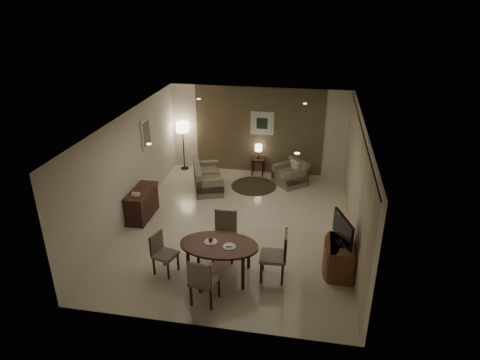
% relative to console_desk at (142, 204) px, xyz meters
% --- Properties ---
extents(room_shell, '(5.50, 7.00, 2.70)m').
position_rel_console_desk_xyz_m(room_shell, '(2.49, 0.40, 0.98)').
color(room_shell, beige).
rests_on(room_shell, ground).
extents(taupe_accent, '(3.96, 0.03, 2.70)m').
position_rel_console_desk_xyz_m(taupe_accent, '(2.49, 3.48, 0.98)').
color(taupe_accent, brown).
rests_on(taupe_accent, wall_back).
extents(curtain_wall, '(0.08, 6.70, 2.58)m').
position_rel_console_desk_xyz_m(curtain_wall, '(5.17, 0.00, 0.95)').
color(curtain_wall, beige).
rests_on(curtain_wall, wall_right).
extents(curtain_rod, '(0.03, 6.80, 0.03)m').
position_rel_console_desk_xyz_m(curtain_rod, '(5.17, 0.00, 2.27)').
color(curtain_rod, black).
rests_on(curtain_rod, wall_right).
extents(art_back_frame, '(0.72, 0.03, 0.72)m').
position_rel_console_desk_xyz_m(art_back_frame, '(2.59, 3.46, 1.23)').
color(art_back_frame, silver).
rests_on(art_back_frame, wall_back).
extents(art_back_canvas, '(0.34, 0.01, 0.34)m').
position_rel_console_desk_xyz_m(art_back_canvas, '(2.59, 3.44, 1.23)').
color(art_back_canvas, black).
rests_on(art_back_canvas, wall_back).
extents(art_left_frame, '(0.03, 0.60, 0.80)m').
position_rel_console_desk_xyz_m(art_left_frame, '(-0.23, 1.20, 1.48)').
color(art_left_frame, silver).
rests_on(art_left_frame, wall_left).
extents(art_left_canvas, '(0.01, 0.46, 0.64)m').
position_rel_console_desk_xyz_m(art_left_canvas, '(-0.21, 1.20, 1.48)').
color(art_left_canvas, gray).
rests_on(art_left_canvas, wall_left).
extents(downlight_nl, '(0.10, 0.10, 0.01)m').
position_rel_console_desk_xyz_m(downlight_nl, '(1.09, -1.80, 2.31)').
color(downlight_nl, white).
rests_on(downlight_nl, ceiling).
extents(downlight_nr, '(0.10, 0.10, 0.01)m').
position_rel_console_desk_xyz_m(downlight_nr, '(3.89, -1.80, 2.31)').
color(downlight_nr, white).
rests_on(downlight_nr, ceiling).
extents(downlight_fl, '(0.10, 0.10, 0.01)m').
position_rel_console_desk_xyz_m(downlight_fl, '(1.09, 1.80, 2.31)').
color(downlight_fl, white).
rests_on(downlight_fl, ceiling).
extents(downlight_fr, '(0.10, 0.10, 0.01)m').
position_rel_console_desk_xyz_m(downlight_fr, '(3.89, 1.80, 2.31)').
color(downlight_fr, white).
rests_on(downlight_fr, ceiling).
extents(console_desk, '(0.48, 1.20, 0.75)m').
position_rel_console_desk_xyz_m(console_desk, '(0.00, 0.00, 0.00)').
color(console_desk, '#482617').
rests_on(console_desk, floor).
extents(telephone, '(0.20, 0.14, 0.09)m').
position_rel_console_desk_xyz_m(telephone, '(0.00, -0.30, 0.43)').
color(telephone, white).
rests_on(telephone, console_desk).
extents(tv_cabinet, '(0.48, 0.90, 0.70)m').
position_rel_console_desk_xyz_m(tv_cabinet, '(4.89, -1.50, -0.03)').
color(tv_cabinet, brown).
rests_on(tv_cabinet, floor).
extents(flat_tv, '(0.36, 0.85, 0.60)m').
position_rel_console_desk_xyz_m(flat_tv, '(4.87, -1.50, 0.65)').
color(flat_tv, black).
rests_on(flat_tv, tv_cabinet).
extents(dining_table, '(1.59, 0.99, 0.74)m').
position_rel_console_desk_xyz_m(dining_table, '(2.47, -2.03, -0.00)').
color(dining_table, '#482617').
rests_on(dining_table, floor).
extents(chair_near, '(0.55, 0.55, 0.99)m').
position_rel_console_desk_xyz_m(chair_near, '(2.38, -2.85, 0.12)').
color(chair_near, gray).
rests_on(chair_near, floor).
extents(chair_far, '(0.51, 0.51, 1.04)m').
position_rel_console_desk_xyz_m(chair_far, '(2.42, -1.39, 0.14)').
color(chair_far, gray).
rests_on(chair_far, floor).
extents(chair_left, '(0.53, 0.53, 0.88)m').
position_rel_console_desk_xyz_m(chair_left, '(1.36, -2.13, 0.06)').
color(chair_left, gray).
rests_on(chair_left, floor).
extents(chair_right, '(0.53, 0.53, 1.05)m').
position_rel_console_desk_xyz_m(chair_right, '(3.54, -1.92, 0.15)').
color(chair_right, gray).
rests_on(chair_right, floor).
extents(plate_a, '(0.26, 0.26, 0.02)m').
position_rel_console_desk_xyz_m(plate_a, '(2.29, -1.98, 0.38)').
color(plate_a, white).
rests_on(plate_a, dining_table).
extents(plate_b, '(0.26, 0.26, 0.02)m').
position_rel_console_desk_xyz_m(plate_b, '(2.69, -2.08, 0.38)').
color(plate_b, white).
rests_on(plate_b, dining_table).
extents(fruit_apple, '(0.09, 0.09, 0.09)m').
position_rel_console_desk_xyz_m(fruit_apple, '(2.29, -1.98, 0.43)').
color(fruit_apple, red).
rests_on(fruit_apple, plate_a).
extents(napkin, '(0.12, 0.08, 0.03)m').
position_rel_console_desk_xyz_m(napkin, '(2.69, -2.08, 0.40)').
color(napkin, white).
rests_on(napkin, plate_b).
extents(round_rug, '(1.34, 1.34, 0.01)m').
position_rel_console_desk_xyz_m(round_rug, '(2.52, 2.33, -0.37)').
color(round_rug, '#393220').
rests_on(round_rug, floor).
extents(sofa, '(1.68, 1.21, 0.72)m').
position_rel_console_desk_xyz_m(sofa, '(1.22, 2.00, -0.02)').
color(sofa, gray).
rests_on(sofa, floor).
extents(armchair, '(1.12, 1.13, 0.73)m').
position_rel_console_desk_xyz_m(armchair, '(3.56, 2.66, -0.01)').
color(armchair, gray).
rests_on(armchair, floor).
extents(side_table, '(0.41, 0.41, 0.53)m').
position_rel_console_desk_xyz_m(side_table, '(2.52, 3.24, -0.11)').
color(side_table, '#321710').
rests_on(side_table, floor).
extents(table_lamp, '(0.22, 0.22, 0.50)m').
position_rel_console_desk_xyz_m(table_lamp, '(2.52, 3.25, 0.40)').
color(table_lamp, '#FFEAC1').
rests_on(table_lamp, side_table).
extents(floor_lamp, '(0.39, 0.39, 1.55)m').
position_rel_console_desk_xyz_m(floor_lamp, '(0.11, 3.25, 0.40)').
color(floor_lamp, '#FFE5B7').
rests_on(floor_lamp, floor).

